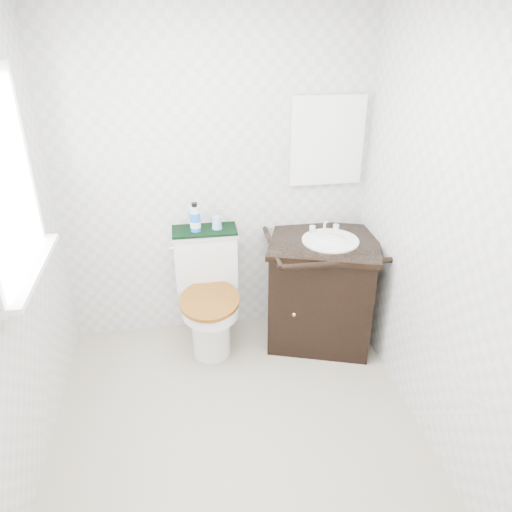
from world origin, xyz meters
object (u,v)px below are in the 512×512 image
object	(u,v)px
trash_bin	(215,315)
cup	(217,222)
vanity	(322,287)
toilet	(209,299)
mouthwash_bottle	(195,218)

from	to	relation	value
trash_bin	cup	xyz separation A→B (m)	(0.04, -0.01, 0.79)
vanity	trash_bin	size ratio (longest dim) A/B	3.56
toilet	mouthwash_bottle	xyz separation A→B (m)	(-0.06, 0.11, 0.60)
trash_bin	cup	distance (m)	0.79
mouthwash_bottle	cup	world-z (taller)	mouthwash_bottle
toilet	mouthwash_bottle	size ratio (longest dim) A/B	4.12
toilet	trash_bin	bearing A→B (deg)	70.98
trash_bin	mouthwash_bottle	distance (m)	0.85
mouthwash_bottle	vanity	bearing A→B (deg)	-10.74
vanity	mouthwash_bottle	bearing A→B (deg)	169.26
vanity	cup	world-z (taller)	cup
vanity	trash_bin	xyz separation A→B (m)	(-0.79, 0.20, -0.30)
toilet	cup	distance (m)	0.57
vanity	cup	size ratio (longest dim) A/B	10.09
vanity	trash_bin	world-z (taller)	vanity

